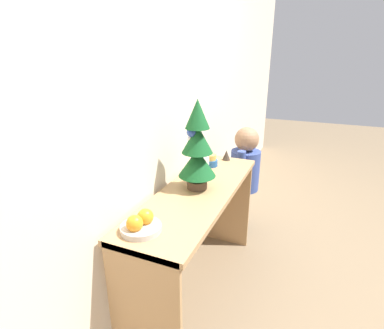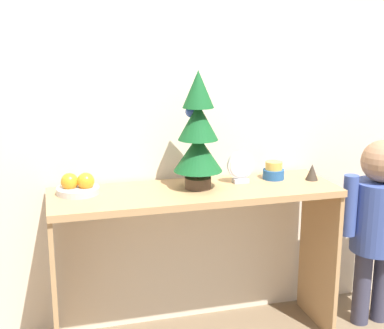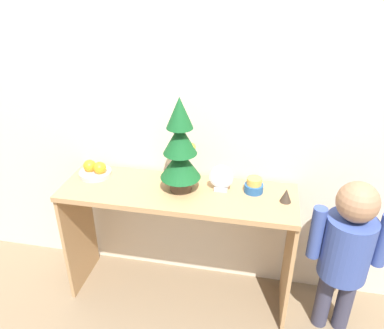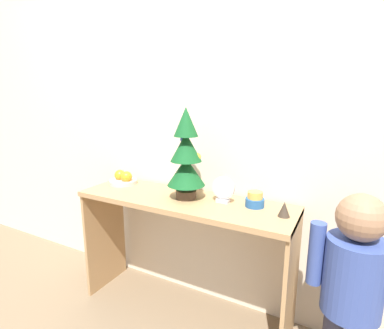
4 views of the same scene
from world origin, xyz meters
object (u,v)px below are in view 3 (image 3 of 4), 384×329
figurine (286,195)px  child_figure (347,246)px  desk_clock (221,179)px  singing_bowl (254,186)px  mini_tree (180,148)px  fruit_bowl (95,170)px

figurine → child_figure: 0.39m
figurine → desk_clock: bearing=172.7°
singing_bowl → child_figure: size_ratio=0.11×
desk_clock → figurine: size_ratio=1.99×
figurine → child_figure: child_figure is taller
mini_tree → child_figure: mini_tree is taller
singing_bowl → figurine: (0.16, -0.07, 0.00)m
mini_tree → fruit_bowl: mini_tree is taller
child_figure → figurine: bearing=167.0°
singing_bowl → desk_clock: (-0.17, -0.02, 0.04)m
mini_tree → figurine: (0.55, -0.01, -0.21)m
fruit_bowl → child_figure: (1.39, -0.14, -0.21)m
desk_clock → singing_bowl: bearing=7.3°
mini_tree → desk_clock: (0.21, 0.03, -0.18)m
desk_clock → child_figure: bearing=-10.1°
child_figure → fruit_bowl: bearing=174.2°
figurine → child_figure: bearing=-13.0°
desk_clock → child_figure: child_figure is taller
desk_clock → figurine: desk_clock is taller
mini_tree → singing_bowl: size_ratio=5.14×
desk_clock → mini_tree: bearing=-171.1°
fruit_bowl → desk_clock: desk_clock is taller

